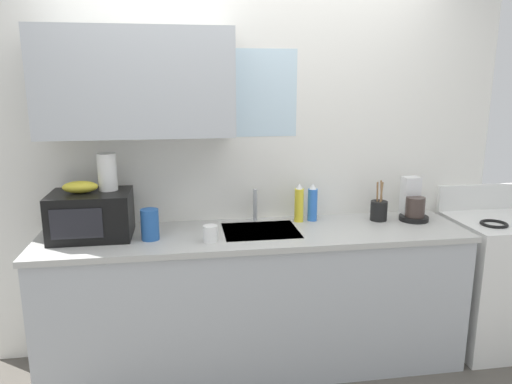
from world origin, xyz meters
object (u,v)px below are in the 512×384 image
(stove_range, at_px, (493,281))
(microwave, at_px, (91,215))
(dish_soap_bottle_blue, at_px, (312,203))
(banana_bunch, at_px, (80,187))
(cereal_canister, at_px, (150,224))
(mug_white, at_px, (210,234))
(utensil_crock, at_px, (379,210))
(dish_soap_bottle_yellow, at_px, (299,204))
(coffee_maker, at_px, (413,204))
(paper_towel_roll, at_px, (107,172))

(stove_range, xyz_separation_m, microwave, (-2.62, 0.04, 0.58))
(dish_soap_bottle_blue, bearing_deg, banana_bunch, -174.63)
(cereal_canister, xyz_separation_m, mug_white, (0.34, -0.09, -0.04))
(microwave, height_order, mug_white, microwave)
(banana_bunch, relative_size, utensil_crock, 0.75)
(mug_white, height_order, utensil_crock, utensil_crock)
(stove_range, height_order, dish_soap_bottle_yellow, dish_soap_bottle_yellow)
(banana_bunch, height_order, dish_soap_bottle_blue, banana_bunch)
(banana_bunch, xyz_separation_m, mug_white, (0.73, -0.19, -0.26))
(coffee_maker, bearing_deg, dish_soap_bottle_blue, 173.50)
(microwave, xyz_separation_m, dish_soap_bottle_blue, (1.38, 0.14, -0.02))
(stove_range, xyz_separation_m, paper_towel_roll, (-2.52, 0.10, 0.82))
(coffee_maker, bearing_deg, paper_towel_roll, -179.75)
(coffee_maker, distance_m, dish_soap_bottle_yellow, 0.76)
(stove_range, height_order, cereal_canister, cereal_canister)
(dish_soap_bottle_yellow, height_order, mug_white, dish_soap_bottle_yellow)
(microwave, distance_m, cereal_canister, 0.36)
(banana_bunch, distance_m, coffee_maker, 2.10)
(stove_range, distance_m, utensil_crock, 0.97)
(microwave, bearing_deg, utensil_crock, 2.25)
(microwave, height_order, paper_towel_roll, paper_towel_roll)
(stove_range, distance_m, cereal_canister, 2.34)
(coffee_maker, bearing_deg, microwave, -178.32)
(cereal_canister, bearing_deg, banana_bunch, 165.62)
(dish_soap_bottle_yellow, xyz_separation_m, dish_soap_bottle_blue, (0.09, 0.01, -0.00))
(stove_range, relative_size, mug_white, 11.37)
(paper_towel_roll, relative_size, mug_white, 2.32)
(paper_towel_roll, relative_size, coffee_maker, 0.79)
(coffee_maker, relative_size, dish_soap_bottle_blue, 1.13)
(coffee_maker, height_order, dish_soap_bottle_blue, coffee_maker)
(mug_white, distance_m, utensil_crock, 1.16)
(microwave, relative_size, paper_towel_roll, 2.09)
(coffee_maker, bearing_deg, mug_white, -169.64)
(paper_towel_roll, bearing_deg, stove_range, -2.19)
(coffee_maker, bearing_deg, dish_soap_bottle_yellow, 174.96)
(microwave, height_order, utensil_crock, microwave)
(stove_range, height_order, utensil_crock, utensil_crock)
(banana_bunch, bearing_deg, microwave, -1.80)
(utensil_crock, bearing_deg, dish_soap_bottle_blue, 171.60)
(microwave, relative_size, coffee_maker, 1.64)
(banana_bunch, xyz_separation_m, coffee_maker, (2.09, 0.06, -0.20))
(dish_soap_bottle_yellow, relative_size, mug_white, 2.68)
(dish_soap_bottle_blue, distance_m, utensil_crock, 0.44)
(dish_soap_bottle_yellow, bearing_deg, microwave, -174.36)
(microwave, xyz_separation_m, cereal_canister, (0.34, -0.10, -0.04))
(banana_bunch, relative_size, coffee_maker, 0.71)
(banana_bunch, bearing_deg, utensil_crock, 2.15)
(paper_towel_roll, height_order, dish_soap_bottle_yellow, paper_towel_roll)
(coffee_maker, distance_m, utensil_crock, 0.23)
(banana_bunch, bearing_deg, cereal_canister, -14.38)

